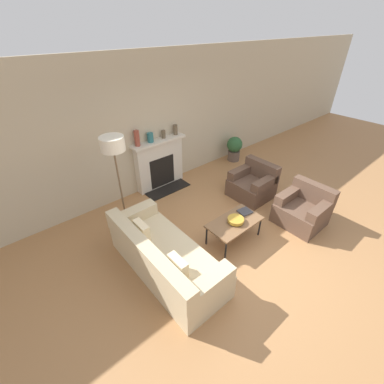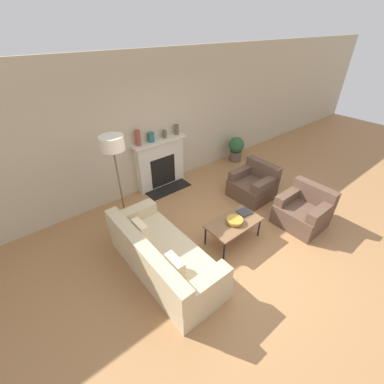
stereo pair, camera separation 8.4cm
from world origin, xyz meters
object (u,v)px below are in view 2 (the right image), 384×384
(book, at_px, (244,212))
(mantel_vase_center_right, at_px, (165,134))
(fireplace, at_px, (161,164))
(armchair_far, at_px, (253,185))
(potted_plant, at_px, (236,148))
(couch, at_px, (162,257))
(mantel_vase_left, at_px, (138,138))
(mantel_vase_right, at_px, (177,130))
(bowl, at_px, (235,220))
(coffee_table, at_px, (234,223))
(armchair_near, at_px, (303,211))
(mantel_vase_center_left, at_px, (151,137))
(floor_lamp, at_px, (114,153))

(book, relative_size, mantel_vase_center_right, 1.42)
(fireplace, bearing_deg, armchair_far, -52.22)
(potted_plant, bearing_deg, couch, -152.77)
(mantel_vase_left, distance_m, mantel_vase_right, 0.98)
(fireplace, bearing_deg, bowl, -91.87)
(coffee_table, distance_m, mantel_vase_left, 2.59)
(mantel_vase_left, bearing_deg, fireplace, -1.67)
(armchair_near, xyz_separation_m, armchair_far, (0.00, 1.21, 0.00))
(couch, height_order, potted_plant, couch)
(armchair_far, bearing_deg, mantel_vase_center_left, -138.84)
(fireplace, xyz_separation_m, potted_plant, (2.33, -0.22, -0.19))
(armchair_far, height_order, mantel_vase_center_right, mantel_vase_center_right)
(couch, distance_m, bowl, 1.37)
(fireplace, distance_m, potted_plant, 2.34)
(couch, distance_m, armchair_near, 2.82)
(armchair_near, relative_size, bowl, 2.92)
(mantel_vase_left, height_order, mantel_vase_right, mantel_vase_left)
(armchair_far, xyz_separation_m, mantel_vase_right, (-0.82, 1.70, 0.97))
(floor_lamp, bearing_deg, potted_plant, 9.60)
(bowl, height_order, mantel_vase_right, mantel_vase_right)
(bowl, bearing_deg, mantel_vase_center_right, 84.31)
(mantel_vase_right, height_order, potted_plant, mantel_vase_right)
(coffee_table, distance_m, mantel_vase_right, 2.60)
(bowl, bearing_deg, fireplace, 88.13)
(bowl, distance_m, mantel_vase_center_right, 2.54)
(mantel_vase_center_right, bearing_deg, coffee_table, -95.69)
(couch, distance_m, book, 1.69)
(fireplace, distance_m, floor_lamp, 1.90)
(potted_plant, bearing_deg, mantel_vase_center_right, 173.84)
(armchair_near, bearing_deg, mantel_vase_right, -164.30)
(mantel_vase_center_right, bearing_deg, mantel_vase_right, 0.00)
(bowl, distance_m, mantel_vase_left, 2.58)
(mantel_vase_right, bearing_deg, mantel_vase_center_left, 180.00)
(armchair_far, relative_size, book, 3.31)
(fireplace, bearing_deg, coffee_table, -91.84)
(armchair_near, distance_m, armchair_far, 1.21)
(couch, height_order, floor_lamp, floor_lamp)
(armchair_far, distance_m, floor_lamp, 3.08)
(mantel_vase_right, relative_size, potted_plant, 0.33)
(bowl, bearing_deg, mantel_vase_right, 76.73)
(coffee_table, xyz_separation_m, bowl, (-0.00, -0.02, 0.08))
(armchair_far, height_order, mantel_vase_center_left, mantel_vase_center_left)
(couch, xyz_separation_m, bowl, (1.34, -0.24, 0.16))
(armchair_near, relative_size, book, 3.31)
(couch, height_order, armchair_near, same)
(mantel_vase_right, bearing_deg, floor_lamp, -155.24)
(couch, bearing_deg, armchair_near, -105.25)
(armchair_near, height_order, mantel_vase_right, mantel_vase_right)
(couch, xyz_separation_m, book, (1.68, -0.16, 0.13))
(mantel_vase_center_left, bearing_deg, fireplace, -4.56)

